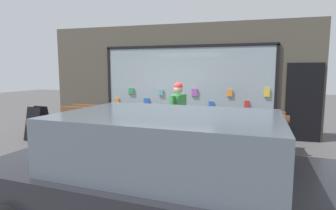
# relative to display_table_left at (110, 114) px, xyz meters

# --- Properties ---
(ground_plane) EXTENTS (40.00, 40.00, 0.00)m
(ground_plane) POSITION_rel_display_table_left_xyz_m (1.53, -1.02, -0.75)
(ground_plane) COLOR #474444
(shopfront_facade) EXTENTS (8.00, 0.29, 3.26)m
(shopfront_facade) POSITION_rel_display_table_left_xyz_m (1.60, 1.37, 0.86)
(shopfront_facade) COLOR #4C473D
(shopfront_facade) RESTS_ON ground_plane
(display_table_left) EXTENTS (2.67, 0.65, 0.94)m
(display_table_left) POSITION_rel_display_table_left_xyz_m (0.00, 0.00, 0.00)
(display_table_left) COLOR brown
(display_table_left) RESTS_ON ground_plane
(display_table_right) EXTENTS (2.68, 0.76, 0.92)m
(display_table_right) POSITION_rel_display_table_left_xyz_m (3.06, -0.00, -0.01)
(display_table_right) COLOR brown
(display_table_right) RESTS_ON ground_plane
(person_browsing) EXTENTS (0.32, 0.63, 1.63)m
(person_browsing) POSITION_rel_display_table_left_xyz_m (1.97, -0.45, 0.19)
(person_browsing) COLOR #2D334C
(person_browsing) RESTS_ON ground_plane
(small_dog) EXTENTS (0.40, 0.47, 0.40)m
(small_dog) POSITION_rel_display_table_left_xyz_m (1.49, -0.66, -0.48)
(small_dog) COLOR black
(small_dog) RESTS_ON ground_plane
(sandwich_board_sign) EXTENTS (0.57, 0.66, 0.91)m
(sandwich_board_sign) POSITION_rel_display_table_left_xyz_m (-2.04, -0.28, -0.29)
(sandwich_board_sign) COLOR black
(sandwich_board_sign) RESTS_ON ground_plane
(parked_car) EXTENTS (4.09, 2.16, 1.41)m
(parked_car) POSITION_rel_display_table_left_xyz_m (2.57, -3.74, -0.02)
(parked_car) COLOR black
(parked_car) RESTS_ON ground_plane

